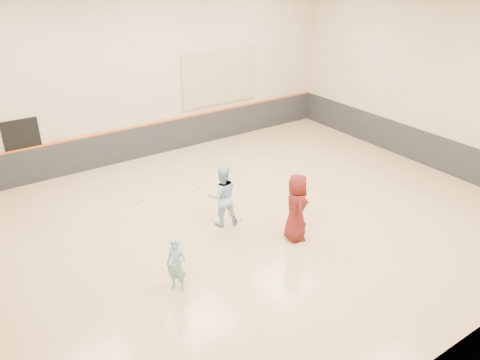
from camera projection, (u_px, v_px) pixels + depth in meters
room at (249, 196)px, 12.82m from camera, size 15.04×12.04×6.22m
wainscot_back at (156, 139)px, 17.35m from camera, size 14.90×0.04×1.20m
wainscot_right at (419, 146)px, 16.68m from camera, size 0.04×11.90×1.20m
accent_stripe at (155, 123)px, 17.07m from camera, size 14.90×0.03×0.06m
acoustic_panel at (219, 78)px, 17.91m from camera, size 3.20×0.08×2.00m
doorway at (25, 153)px, 14.87m from camera, size 1.10×0.05×2.20m
girl at (176, 264)px, 10.26m from camera, size 0.53×0.58×1.33m
instructor at (222, 196)px, 12.70m from camera, size 1.01×0.89×1.75m
young_man at (296, 207)px, 12.03m from camera, size 0.91×1.06×1.84m
held_racket at (233, 210)px, 12.76m from camera, size 0.29×0.29×0.61m
spare_racket at (141, 201)px, 14.10m from camera, size 0.70×0.70×0.15m
ball_under_racket at (240, 219)px, 13.23m from camera, size 0.07×0.07×0.07m
ball_in_hand at (310, 203)px, 11.91m from camera, size 0.07×0.07×0.07m
ball_beside_spare at (199, 187)px, 15.06m from camera, size 0.07×0.07×0.07m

